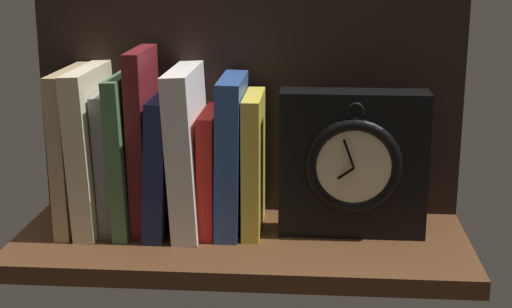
{
  "coord_description": "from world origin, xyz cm",
  "views": [
    {
      "loc": [
        10.05,
        -100.07,
        38.92
      ],
      "look_at": [
        1.81,
        3.44,
        11.12
      ],
      "focal_mm": 53.53,
      "sensor_mm": 36.0,
      "label": 1
    }
  ],
  "objects_px": {
    "book_yellow_seinlanguage": "(254,163)",
    "book_blue_modern": "(231,154)",
    "book_green_romantic": "(127,151)",
    "framed_clock": "(353,164)",
    "book_maroon_dawkins": "(144,140)",
    "book_white_catcher": "(188,150)",
    "book_cream_twain": "(93,148)",
    "book_red_requiem": "(210,170)",
    "book_gray_chess": "(112,159)",
    "book_tan_shortstories": "(73,148)",
    "book_navy_bierce": "(164,161)"
  },
  "relations": [
    {
      "from": "book_maroon_dawkins",
      "to": "framed_clock",
      "type": "relative_size",
      "value": 1.26
    },
    {
      "from": "book_cream_twain",
      "to": "book_green_romantic",
      "type": "relative_size",
      "value": 1.03
    },
    {
      "from": "book_cream_twain",
      "to": "book_maroon_dawkins",
      "type": "height_order",
      "value": "book_maroon_dawkins"
    },
    {
      "from": "book_navy_bierce",
      "to": "book_red_requiem",
      "type": "distance_m",
      "value": 0.07
    },
    {
      "from": "book_blue_modern",
      "to": "book_tan_shortstories",
      "type": "bearing_deg",
      "value": 180.0
    },
    {
      "from": "book_red_requiem",
      "to": "book_yellow_seinlanguage",
      "type": "xyz_separation_m",
      "value": [
        0.06,
        0.0,
        0.01
      ]
    },
    {
      "from": "book_green_romantic",
      "to": "book_maroon_dawkins",
      "type": "relative_size",
      "value": 0.86
    },
    {
      "from": "framed_clock",
      "to": "book_yellow_seinlanguage",
      "type": "bearing_deg",
      "value": 176.12
    },
    {
      "from": "book_gray_chess",
      "to": "framed_clock",
      "type": "distance_m",
      "value": 0.34
    },
    {
      "from": "book_white_catcher",
      "to": "book_yellow_seinlanguage",
      "type": "relative_size",
      "value": 1.18
    },
    {
      "from": "book_yellow_seinlanguage",
      "to": "book_red_requiem",
      "type": "bearing_deg",
      "value": 180.0
    },
    {
      "from": "book_cream_twain",
      "to": "framed_clock",
      "type": "height_order",
      "value": "book_cream_twain"
    },
    {
      "from": "book_gray_chess",
      "to": "framed_clock",
      "type": "bearing_deg",
      "value": -1.58
    },
    {
      "from": "book_maroon_dawkins",
      "to": "book_blue_modern",
      "type": "xyz_separation_m",
      "value": [
        0.12,
        0.0,
        -0.02
      ]
    },
    {
      "from": "book_cream_twain",
      "to": "book_gray_chess",
      "type": "height_order",
      "value": "book_cream_twain"
    },
    {
      "from": "book_gray_chess",
      "to": "book_white_catcher",
      "type": "bearing_deg",
      "value": 0.0
    },
    {
      "from": "book_gray_chess",
      "to": "book_maroon_dawkins",
      "type": "xyz_separation_m",
      "value": [
        0.05,
        0.0,
        0.03
      ]
    },
    {
      "from": "book_green_romantic",
      "to": "book_maroon_dawkins",
      "type": "height_order",
      "value": "book_maroon_dawkins"
    },
    {
      "from": "book_white_catcher",
      "to": "framed_clock",
      "type": "xyz_separation_m",
      "value": [
        0.23,
        -0.01,
        -0.01
      ]
    },
    {
      "from": "book_red_requiem",
      "to": "book_green_romantic",
      "type": "bearing_deg",
      "value": 180.0
    },
    {
      "from": "book_yellow_seinlanguage",
      "to": "book_blue_modern",
      "type": "bearing_deg",
      "value": 180.0
    },
    {
      "from": "book_green_romantic",
      "to": "book_white_catcher",
      "type": "bearing_deg",
      "value": 0.0
    },
    {
      "from": "book_blue_modern",
      "to": "book_maroon_dawkins",
      "type": "bearing_deg",
      "value": 180.0
    },
    {
      "from": "book_tan_shortstories",
      "to": "book_cream_twain",
      "type": "height_order",
      "value": "book_cream_twain"
    },
    {
      "from": "framed_clock",
      "to": "book_tan_shortstories",
      "type": "bearing_deg",
      "value": 178.64
    },
    {
      "from": "book_gray_chess",
      "to": "book_blue_modern",
      "type": "bearing_deg",
      "value": 0.0
    },
    {
      "from": "book_tan_shortstories",
      "to": "book_navy_bierce",
      "type": "relative_size",
      "value": 1.17
    },
    {
      "from": "book_maroon_dawkins",
      "to": "book_navy_bierce",
      "type": "bearing_deg",
      "value": 0.0
    },
    {
      "from": "book_green_romantic",
      "to": "book_navy_bierce",
      "type": "distance_m",
      "value": 0.05
    },
    {
      "from": "book_cream_twain",
      "to": "book_blue_modern",
      "type": "bearing_deg",
      "value": 0.0
    },
    {
      "from": "book_white_catcher",
      "to": "book_blue_modern",
      "type": "distance_m",
      "value": 0.06
    },
    {
      "from": "book_tan_shortstories",
      "to": "book_red_requiem",
      "type": "relative_size",
      "value": 1.32
    },
    {
      "from": "book_green_romantic",
      "to": "book_gray_chess",
      "type": "bearing_deg",
      "value": 180.0
    },
    {
      "from": "book_red_requiem",
      "to": "book_blue_modern",
      "type": "relative_size",
      "value": 0.79
    },
    {
      "from": "book_gray_chess",
      "to": "book_blue_modern",
      "type": "xyz_separation_m",
      "value": [
        0.17,
        0.0,
        0.01
      ]
    },
    {
      "from": "book_white_catcher",
      "to": "book_red_requiem",
      "type": "height_order",
      "value": "book_white_catcher"
    },
    {
      "from": "book_cream_twain",
      "to": "book_red_requiem",
      "type": "xyz_separation_m",
      "value": [
        0.17,
        0.0,
        -0.03
      ]
    },
    {
      "from": "book_red_requiem",
      "to": "book_yellow_seinlanguage",
      "type": "distance_m",
      "value": 0.06
    },
    {
      "from": "book_red_requiem",
      "to": "book_yellow_seinlanguage",
      "type": "relative_size",
      "value": 0.88
    },
    {
      "from": "book_blue_modern",
      "to": "book_red_requiem",
      "type": "bearing_deg",
      "value": 180.0
    },
    {
      "from": "book_tan_shortstories",
      "to": "book_maroon_dawkins",
      "type": "height_order",
      "value": "book_maroon_dawkins"
    },
    {
      "from": "book_maroon_dawkins",
      "to": "book_white_catcher",
      "type": "bearing_deg",
      "value": 0.0
    },
    {
      "from": "book_yellow_seinlanguage",
      "to": "book_green_romantic",
      "type": "bearing_deg",
      "value": 180.0
    },
    {
      "from": "book_green_romantic",
      "to": "framed_clock",
      "type": "height_order",
      "value": "book_green_romantic"
    },
    {
      "from": "book_green_romantic",
      "to": "book_yellow_seinlanguage",
      "type": "distance_m",
      "value": 0.18
    },
    {
      "from": "book_gray_chess",
      "to": "book_navy_bierce",
      "type": "distance_m",
      "value": 0.08
    },
    {
      "from": "book_yellow_seinlanguage",
      "to": "framed_clock",
      "type": "height_order",
      "value": "framed_clock"
    },
    {
      "from": "book_white_catcher",
      "to": "book_maroon_dawkins",
      "type": "bearing_deg",
      "value": 180.0
    },
    {
      "from": "book_tan_shortstories",
      "to": "framed_clock",
      "type": "relative_size",
      "value": 1.12
    },
    {
      "from": "book_tan_shortstories",
      "to": "book_blue_modern",
      "type": "distance_m",
      "value": 0.23
    }
  ]
}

